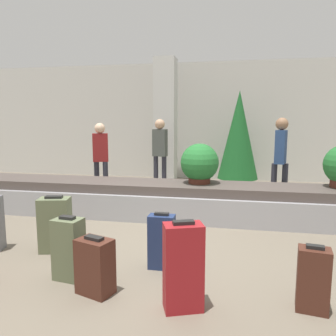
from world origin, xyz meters
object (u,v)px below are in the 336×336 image
Objects in this scene: suitcase_7 at (69,249)px; traveler_0 at (281,153)px; suitcase_1 at (95,266)px; suitcase_2 at (313,280)px; suitcase_3 at (183,267)px; traveler_1 at (101,153)px; traveler_2 at (160,148)px; suitcase_0 at (55,225)px; potted_plant_1 at (200,164)px; pillar at (166,121)px; decorated_tree at (239,135)px; suitcase_4 at (162,242)px.

traveler_0 is at bearing 62.89° from suitcase_7.
suitcase_1 is 1.93m from suitcase_2.
suitcase_3 is (0.84, -0.10, 0.12)m from suitcase_1.
traveler_1 is 1.43m from traveler_2.
traveler_2 reaches higher than suitcase_3.
suitcase_1 is at bearing -57.01° from suitcase_0.
suitcase_0 is at bearing 130.99° from suitcase_3.
traveler_0 is (0.22, 3.71, 0.72)m from suitcase_2.
suitcase_2 is 3.79m from traveler_0.
traveler_1 is (-0.63, 2.98, 0.59)m from suitcase_0.
suitcase_7 is 2.75m from potted_plant_1.
suitcase_7 reaches higher than suitcase_2.
potted_plant_1 is 0.40× the size of traveler_0.
pillar is 5.03m from suitcase_0.
traveler_1 is (-2.36, 3.94, 0.54)m from suitcase_3.
traveler_1 is at bearing -119.09° from pillar.
traveler_2 is at bearing 125.67° from suitcase_2.
suitcase_0 is 0.82m from suitcase_7.
pillar is 1.36× the size of decorated_tree.
decorated_tree is (0.89, 4.97, 0.96)m from suitcase_4.
potted_plant_1 is 0.28× the size of decorated_tree.
traveler_2 is (-1.13, 2.07, 0.08)m from potted_plant_1.
potted_plant_1 is 2.36m from traveler_2.
suitcase_3 is 0.47× the size of traveler_0.
decorated_tree is at bearing 94.94° from suitcase_1.
suitcase_0 is 0.90× the size of suitcase_3.
traveler_1 is (-1.04, -1.87, -0.68)m from pillar.
suitcase_4 is (1.39, -0.22, -0.04)m from suitcase_0.
potted_plant_1 is 1.82m from traveler_0.
suitcase_1 is 5.87m from decorated_tree.
suitcase_1 is 0.81m from suitcase_4.
suitcase_4 is (-0.35, 0.75, -0.08)m from suitcase_3.
suitcase_7 is 4.42m from traveler_0.
suitcase_2 is 0.35× the size of traveler_2.
traveler_0 is 3.66m from traveler_1.
decorated_tree reaches higher than potted_plant_1.
suitcase_0 is 0.30× the size of decorated_tree.
decorated_tree is (1.77, 5.39, 0.95)m from suitcase_7.
suitcase_0 is at bearing 173.58° from suitcase_2.
traveler_2 is at bearing -86.59° from pillar.
potted_plant_1 is (1.60, 1.82, 0.56)m from suitcase_0.
potted_plant_1 is at bearing -68.63° from pillar.
traveler_1 is (-1.14, 3.62, 0.61)m from suitcase_7.
potted_plant_1 reaches higher than suitcase_1.
traveler_2 is at bearing 69.98° from suitcase_0.
traveler_2 is (-0.42, 4.75, 0.72)m from suitcase_1.
suitcase_2 is at bearing 21.24° from suitcase_1.
traveler_2 reaches higher than suitcase_2.
traveler_0 reaches higher than suitcase_3.
suitcase_3 reaches higher than suitcase_1.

